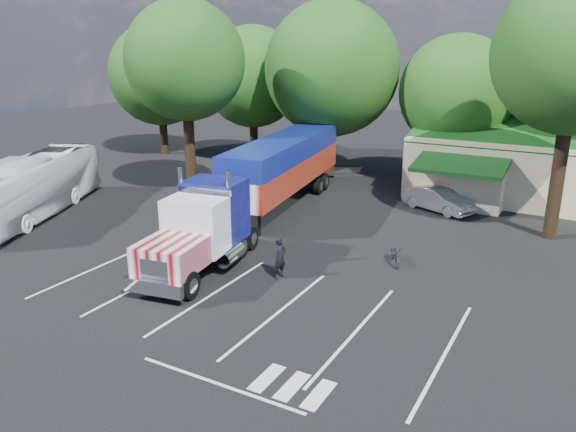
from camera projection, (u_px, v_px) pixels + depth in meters
The scene contains 12 objects.
ground at pixel (283, 250), 28.18m from camera, with size 120.00×120.00×0.00m, color black.
tree_row_a at pixel (160, 74), 50.00m from camera, with size 9.00×9.00×11.68m.
tree_row_b at pixel (253, 77), 46.92m from camera, with size 8.40×8.40×11.35m.
tree_row_c at pixel (332, 69), 41.60m from camera, with size 10.00×10.00×13.05m.
tree_row_d at pixel (457, 93), 38.94m from camera, with size 8.00×8.00×10.60m.
tree_near_left at pixel (185, 61), 35.42m from camera, with size 7.60×7.60×12.65m.
tree_near_right at pixel (576, 53), 27.10m from camera, with size 8.00×8.00×13.50m.
semi_truck at pixel (267, 176), 32.23m from camera, with size 5.93×21.95×4.57m.
woman at pixel (280, 258), 24.57m from camera, with size 0.70×0.46×1.91m, color black.
bicycle at pixel (395, 254), 26.31m from camera, with size 0.64×1.84×0.97m, color black.
tour_bus at pixel (32, 186), 33.32m from camera, with size 2.96×12.65×3.52m, color white.
silver_sedan at pixel (438, 199), 34.39m from camera, with size 1.58×4.53×1.49m, color #A9ABB1.
Camera 1 is at (13.05, -22.93, 10.04)m, focal length 35.00 mm.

